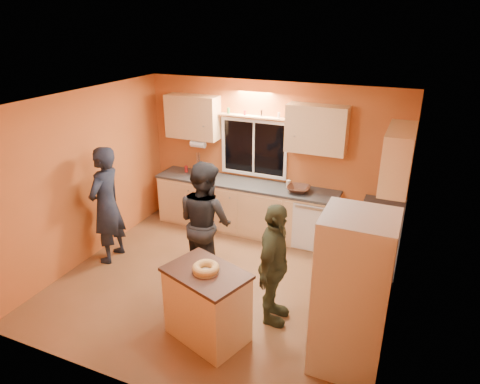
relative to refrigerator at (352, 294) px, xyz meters
The scene contains 14 objects.
ground 2.24m from the refrigerator, 157.06° to the left, with size 4.50×4.50×0.00m, color brown.
room_shell 2.26m from the refrigerator, 145.60° to the left, with size 4.54×4.04×2.61m.
back_counter 3.16m from the refrigerator, 126.89° to the left, with size 4.23×0.62×0.90m.
right_counter 1.38m from the refrigerator, 87.36° to the left, with size 0.62×1.84×0.90m.
refrigerator is the anchor object (origin of this frame).
island 1.66m from the refrigerator, behind, with size 1.09×0.90×0.90m.
bundt_pastry 1.60m from the refrigerator, behind, with size 0.31×0.31×0.09m, color tan.
person_left 3.87m from the refrigerator, 168.37° to the left, with size 0.67×0.44×1.82m, color black.
person_center 2.36m from the refrigerator, 157.21° to the left, with size 0.86×0.67×1.77m, color black.
person_right 1.05m from the refrigerator, 159.05° to the left, with size 0.93×0.39×1.58m, color #373A25.
mixing_bowl 2.78m from the refrigerator, 117.42° to the left, with size 0.38×0.38×0.09m, color black.
utensil_crock 4.06m from the refrigerator, 141.15° to the left, with size 0.14×0.14×0.17m, color beige.
potted_plant 0.59m from the refrigerator, 77.30° to the left, with size 0.25×0.22×0.28m, color gray.
red_box 1.46m from the refrigerator, 87.14° to the left, with size 0.16×0.12×0.07m, color #AA1A1A.
Camera 1 is at (2.27, -4.63, 3.56)m, focal length 32.00 mm.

